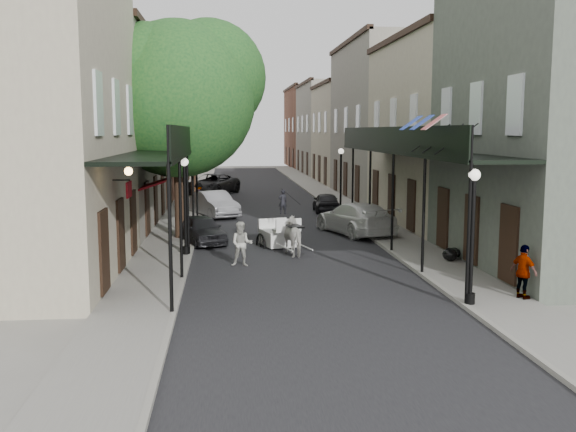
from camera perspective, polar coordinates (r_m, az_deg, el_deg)
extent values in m
plane|color=gray|center=(19.39, 2.17, -6.89)|extent=(140.00, 140.00, 0.00)
cube|color=black|center=(38.98, -1.79, 0.46)|extent=(8.00, 90.00, 0.01)
cube|color=gray|center=(38.97, -9.14, 0.44)|extent=(2.20, 90.00, 0.12)
cube|color=gray|center=(39.62, 5.45, 0.62)|extent=(2.20, 90.00, 0.12)
cube|color=#B2AA8F|center=(48.97, -12.80, 7.88)|extent=(5.00, 80.00, 10.50)
cube|color=gray|center=(49.86, 7.42, 8.00)|extent=(5.00, 80.00, 10.50)
cube|color=black|center=(25.73, -11.09, 5.57)|extent=(2.20, 18.00, 0.12)
cube|color=black|center=(25.64, -8.77, 6.73)|extent=(0.06, 18.00, 1.00)
cylinder|color=black|center=(16.88, -10.44, -1.82)|extent=(0.10, 0.10, 4.00)
cylinder|color=black|center=(24.79, -8.90, 1.19)|extent=(0.10, 0.10, 4.00)
cylinder|color=black|center=(32.74, -8.11, 2.74)|extent=(0.10, 0.10, 4.00)
cube|color=black|center=(26.70, 10.90, 5.64)|extent=(2.20, 18.00, 0.12)
cube|color=black|center=(26.41, 8.73, 6.76)|extent=(0.06, 18.00, 1.00)
cylinder|color=black|center=(18.05, 15.77, -1.38)|extent=(0.10, 0.10, 4.00)
cylinder|color=black|center=(25.60, 9.28, 1.38)|extent=(0.10, 0.10, 4.00)
cylinder|color=black|center=(33.36, 5.77, 2.87)|extent=(0.10, 0.10, 4.00)
cylinder|color=#382619|center=(28.73, -9.68, 3.64)|extent=(0.44, 0.44, 5.60)
sphere|color=#16471E|center=(28.70, -9.83, 10.19)|extent=(6.80, 6.80, 6.80)
sphere|color=#16471E|center=(29.30, -7.07, 12.15)|extent=(5.10, 5.10, 5.10)
cylinder|color=#382619|center=(42.70, -8.35, 4.55)|extent=(0.44, 0.44, 5.04)
sphere|color=#16471E|center=(42.65, -8.43, 8.50)|extent=(6.00, 6.00, 6.00)
sphere|color=#16471E|center=(43.24, -6.80, 9.71)|extent=(4.50, 4.50, 4.50)
cylinder|color=black|center=(18.46, 15.86, -7.06)|extent=(0.28, 0.28, 0.30)
cylinder|color=black|center=(18.13, 16.03, -2.31)|extent=(0.12, 0.12, 3.40)
sphere|color=white|center=(17.92, 16.25, 3.53)|extent=(0.32, 0.32, 0.32)
cylinder|color=black|center=(25.07, -9.04, -3.02)|extent=(0.28, 0.28, 0.30)
cylinder|color=black|center=(24.83, -9.12, 0.50)|extent=(0.12, 0.12, 3.40)
sphere|color=white|center=(24.67, -9.21, 4.77)|extent=(0.32, 0.32, 0.32)
cylinder|color=black|center=(37.48, 4.68, 0.56)|extent=(0.28, 0.28, 0.30)
cylinder|color=black|center=(37.32, 4.71, 2.92)|extent=(0.12, 0.12, 3.40)
sphere|color=white|center=(37.21, 4.74, 5.76)|extent=(0.32, 0.32, 0.32)
imported|color=beige|center=(25.08, 0.71, -1.82)|extent=(1.23, 1.91, 1.48)
torus|color=black|center=(27.29, -2.75, -1.45)|extent=(0.38, 1.14, 1.16)
torus|color=black|center=(27.78, 0.15, -1.29)|extent=(0.38, 1.14, 1.16)
torus|color=black|center=(26.22, -1.51, -2.42)|extent=(0.22, 0.60, 0.60)
torus|color=black|center=(26.60, 0.76, -2.27)|extent=(0.22, 0.60, 0.60)
cube|color=white|center=(27.30, -1.16, -0.62)|extent=(1.64, 1.89, 0.63)
cube|color=white|center=(26.36, -0.47, 0.07)|extent=(1.17, 0.76, 0.11)
cube|color=white|center=(26.12, -0.30, 0.60)|extent=(1.07, 0.37, 0.45)
imported|color=black|center=(26.29, -0.48, 1.28)|extent=(0.42, 0.33, 1.01)
imported|color=beige|center=(23.08, -4.13, -2.50)|extent=(0.86, 0.71, 1.62)
imported|color=gray|center=(39.52, -7.95, 1.80)|extent=(1.07, 0.70, 1.57)
imported|color=gray|center=(19.32, 20.23, -4.68)|extent=(0.69, 0.98, 1.55)
imported|color=black|center=(27.94, -7.67, -1.19)|extent=(2.54, 3.87, 1.23)
imported|color=gray|center=(36.52, -6.55, 1.06)|extent=(3.05, 4.63, 1.44)
imported|color=black|center=(49.14, -6.79, 2.81)|extent=(4.74, 6.27, 1.58)
imported|color=silver|center=(30.27, 6.01, -0.21)|extent=(3.54, 5.63, 1.52)
imported|color=black|center=(38.30, 3.41, 1.22)|extent=(1.60, 3.60, 1.20)
ellipsoid|color=black|center=(24.21, 14.22, -3.32)|extent=(0.57, 0.57, 0.48)
ellipsoid|color=black|center=(24.73, 14.53, -3.20)|extent=(0.50, 0.50, 0.40)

